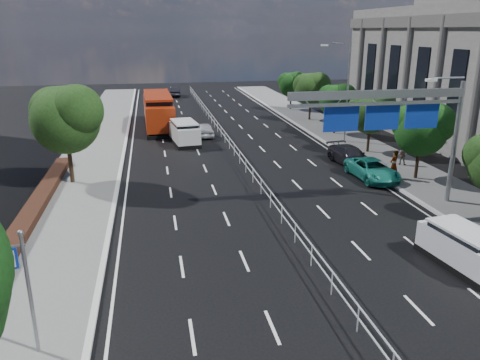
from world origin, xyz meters
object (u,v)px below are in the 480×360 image
object	(u,v)px
toilet_sign	(11,274)
parked_car_teal	(372,170)
pedestrian_a	(394,164)
pedestrian_b	(402,155)
near_car_dark	(175,92)
silver_minivan	(463,248)
overhead_gantry	(396,112)
parked_car_dark	(350,156)
white_minivan	(184,133)
red_bus	(158,110)
near_car_silver	(204,130)

from	to	relation	value
toilet_sign	parked_car_teal	distance (m)	24.64
pedestrian_a	toilet_sign	bearing A→B (deg)	7.20
pedestrian_b	toilet_sign	bearing A→B (deg)	78.19
near_car_dark	silver_minivan	xyz separation A→B (m)	(9.20, -57.76, 0.13)
overhead_gantry	pedestrian_a	distance (m)	7.08
near_car_dark	pedestrian_b	bearing A→B (deg)	110.01
toilet_sign	pedestrian_b	distance (m)	29.08
toilet_sign	parked_car_dark	world-z (taller)	toilet_sign
near_car_dark	pedestrian_a	bearing A→B (deg)	106.11
overhead_gantry	parked_car_dark	xyz separation A→B (m)	(1.56, 8.95, -4.91)
toilet_sign	parked_car_dark	distance (m)	27.14
white_minivan	parked_car_teal	world-z (taller)	white_minivan
overhead_gantry	white_minivan	xyz separation A→B (m)	(-10.41, 18.22, -4.59)
red_bus	near_car_dark	distance (m)	24.51
overhead_gantry	red_bus	world-z (taller)	overhead_gantry
near_car_dark	parked_car_teal	world-z (taller)	near_car_dark
parked_car_dark	parked_car_teal	bearing A→B (deg)	-97.85
near_car_silver	parked_car_dark	size ratio (longest dim) A/B	0.82
toilet_sign	silver_minivan	size ratio (longest dim) A/B	0.99
overhead_gantry	near_car_silver	world-z (taller)	overhead_gantry
red_bus	pedestrian_b	size ratio (longest dim) A/B	7.80
overhead_gantry	near_car_silver	bearing A→B (deg)	111.63
red_bus	near_car_silver	world-z (taller)	red_bus
toilet_sign	pedestrian_a	size ratio (longest dim) A/B	2.21
overhead_gantry	pedestrian_b	xyz separation A→B (m)	(5.22, 7.74, -4.70)
red_bus	silver_minivan	bearing A→B (deg)	-71.19
red_bus	pedestrian_a	bearing A→B (deg)	-55.80
toilet_sign	red_bus	bearing A→B (deg)	81.91
white_minivan	pedestrian_b	distance (m)	18.82
red_bus	parked_car_dark	bearing A→B (deg)	-52.12
near_car_silver	pedestrian_a	world-z (taller)	pedestrian_a
near_car_silver	white_minivan	bearing A→B (deg)	50.31
silver_minivan	pedestrian_a	distance (m)	12.34
parked_car_teal	parked_car_dark	distance (m)	3.79
white_minivan	near_car_silver	distance (m)	3.49
near_car_dark	pedestrian_a	size ratio (longest dim) A/B	2.24
white_minivan	red_bus	bearing A→B (deg)	97.87
near_car_dark	near_car_silver	bearing A→B (deg)	93.26
toilet_sign	white_minivan	distance (m)	29.26
pedestrian_a	overhead_gantry	bearing A→B (deg)	30.10
toilet_sign	near_car_dark	world-z (taller)	toilet_sign
parked_car_dark	pedestrian_a	bearing A→B (deg)	-80.95
overhead_gantry	parked_car_dark	world-z (taller)	overhead_gantry
silver_minivan	parked_car_teal	bearing A→B (deg)	74.74
parked_car_teal	pedestrian_a	bearing A→B (deg)	-22.86
white_minivan	parked_car_dark	world-z (taller)	white_minivan
overhead_gantry	near_car_dark	distance (m)	51.60
overhead_gantry	silver_minivan	bearing A→B (deg)	-91.89
toilet_sign	pedestrian_b	world-z (taller)	toilet_sign
near_car_dark	parked_car_dark	xyz separation A→B (m)	(11.00, -41.55, -0.03)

